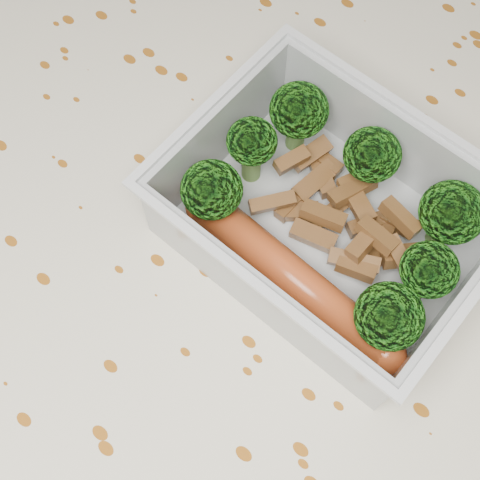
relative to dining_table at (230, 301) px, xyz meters
The scene contains 7 objects.
ground_plane 0.67m from the dining_table, ahead, with size 4.00×4.00×0.00m, color olive.
dining_table is the anchor object (origin of this frame).
tablecloth 0.05m from the dining_table, ahead, with size 1.46×0.96×0.19m.
lunch_container 0.12m from the dining_table, 50.52° to the left, with size 0.18×0.14×0.06m.
broccoli_florets 0.14m from the dining_table, 53.54° to the left, with size 0.15×0.11×0.05m.
meat_pile 0.13m from the dining_table, 54.82° to the left, with size 0.10×0.07×0.03m.
sausage 0.11m from the dining_table, ahead, with size 0.15×0.03×0.02m.
Camera 1 is at (0.10, -0.11, 1.12)m, focal length 50.00 mm.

